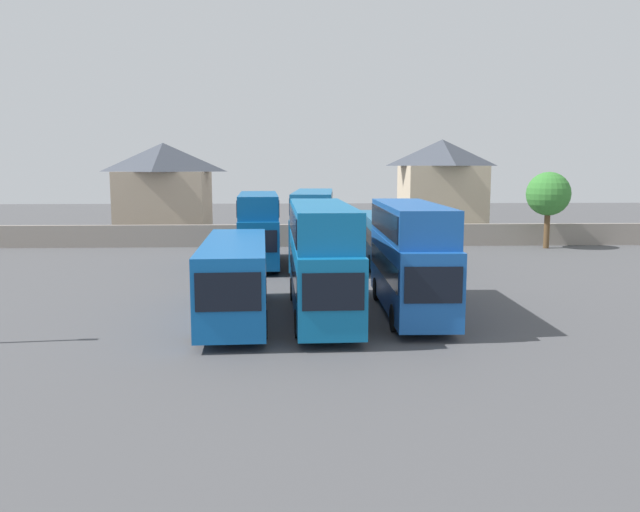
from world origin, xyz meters
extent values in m
plane|color=#4C4C4F|center=(0.00, 18.00, 0.00)|extent=(140.00, 140.00, 0.00)
cube|color=gray|center=(0.00, 25.29, 0.90)|extent=(56.00, 0.50, 1.80)
cube|color=#1058A7|center=(-3.76, -0.36, 1.87)|extent=(3.08, 10.83, 3.02)
cube|color=black|center=(-3.51, -5.74, 2.23)|extent=(2.28, 0.19, 1.36)
cube|color=black|center=(-3.76, -0.36, 2.23)|extent=(3.08, 9.98, 0.95)
cylinder|color=black|center=(-2.42, -3.63, 0.55)|extent=(0.35, 1.11, 1.10)
cylinder|color=black|center=(-4.79, -3.74, 0.55)|extent=(0.35, 1.11, 1.10)
cylinder|color=black|center=(-2.72, 3.01, 0.55)|extent=(0.35, 1.11, 1.10)
cylinder|color=black|center=(-5.10, 2.91, 0.55)|extent=(0.35, 1.11, 1.10)
cube|color=#0E639F|center=(-0.05, 0.01, 1.84)|extent=(2.80, 11.34, 2.96)
cube|color=black|center=(0.12, -5.64, 2.19)|extent=(2.18, 0.14, 1.33)
cube|color=black|center=(-0.05, 0.01, 2.19)|extent=(2.81, 10.44, 0.93)
cube|color=#0E639F|center=(-0.05, 0.29, 4.10)|extent=(2.73, 10.78, 1.57)
cube|color=black|center=(-0.05, 0.29, 4.10)|extent=(2.80, 10.22, 1.10)
cylinder|color=black|center=(1.19, -3.45, 0.55)|extent=(0.33, 1.11, 1.10)
cylinder|color=black|center=(-1.08, -3.51, 0.55)|extent=(0.33, 1.11, 1.10)
cylinder|color=black|center=(0.99, 3.54, 0.55)|extent=(0.33, 1.11, 1.10)
cylinder|color=black|center=(-1.28, 3.47, 0.55)|extent=(0.33, 1.11, 1.10)
cube|color=#1853A7|center=(3.90, 0.37, 1.86)|extent=(2.57, 10.09, 3.01)
cube|color=black|center=(3.82, -4.68, 2.22)|extent=(2.14, 0.11, 1.36)
cube|color=black|center=(3.90, 0.37, 2.22)|extent=(2.60, 9.29, 0.95)
cube|color=#1853A7|center=(3.90, 0.62, 4.13)|extent=(2.51, 9.59, 1.51)
cube|color=black|center=(3.90, 0.62, 4.13)|extent=(2.59, 9.09, 1.06)
cylinder|color=black|center=(4.97, -2.77, 0.55)|extent=(0.32, 1.10, 1.10)
cylinder|color=black|center=(2.73, -2.73, 0.55)|extent=(0.32, 1.10, 1.10)
cylinder|color=black|center=(5.06, 3.47, 0.55)|extent=(0.32, 1.10, 1.10)
cylinder|color=black|center=(2.82, 3.50, 0.55)|extent=(0.32, 1.10, 1.10)
cube|color=#0B5597|center=(-3.58, 15.11, 1.81)|extent=(3.00, 10.17, 2.91)
cube|color=black|center=(-3.33, 10.06, 2.16)|extent=(2.21, 0.19, 1.31)
cube|color=black|center=(-3.58, 15.11, 2.16)|extent=(3.00, 9.37, 0.92)
cube|color=#0B5597|center=(-3.59, 15.36, 4.00)|extent=(2.93, 9.67, 1.46)
cube|color=black|center=(-3.59, 15.36, 4.00)|extent=(2.99, 9.17, 1.02)
cylinder|color=black|center=(-2.27, 12.05, 0.55)|extent=(0.35, 1.11, 1.10)
cylinder|color=black|center=(-4.57, 11.93, 0.55)|extent=(0.35, 1.11, 1.10)
cylinder|color=black|center=(-2.58, 18.28, 0.55)|extent=(0.35, 1.11, 1.10)
cylinder|color=black|center=(-4.89, 18.16, 0.55)|extent=(0.35, 1.11, 1.10)
cube|color=#18649C|center=(0.04, 15.07, 1.89)|extent=(3.21, 11.42, 3.07)
cube|color=black|center=(-0.33, 9.42, 2.26)|extent=(2.18, 0.22, 1.38)
cube|color=black|center=(0.04, 15.07, 2.26)|extent=(3.19, 10.52, 0.97)
cube|color=#18649C|center=(0.06, 15.35, 4.16)|extent=(3.12, 10.86, 1.46)
cube|color=black|center=(0.06, 15.35, 4.16)|extent=(3.17, 10.30, 1.02)
cylinder|color=black|center=(0.95, 11.51, 0.55)|extent=(0.37, 1.12, 1.10)
cylinder|color=black|center=(-1.32, 11.66, 0.55)|extent=(0.37, 1.12, 1.10)
cylinder|color=black|center=(1.41, 18.49, 0.55)|extent=(0.37, 1.12, 1.10)
cylinder|color=black|center=(-0.86, 18.64, 0.55)|extent=(0.37, 1.12, 1.10)
cube|color=#1D6596|center=(4.78, 15.09, 1.83)|extent=(2.84, 10.86, 2.94)
cube|color=black|center=(4.62, 9.68, 2.18)|extent=(2.22, 0.15, 1.32)
cube|color=black|center=(4.78, 15.09, 2.18)|extent=(2.85, 10.00, 0.93)
cylinder|color=black|center=(5.84, 11.71, 0.55)|extent=(0.33, 1.11, 1.10)
cylinder|color=black|center=(3.52, 11.78, 0.55)|extent=(0.33, 1.11, 1.10)
cylinder|color=black|center=(6.03, 18.40, 0.55)|extent=(0.33, 1.11, 1.10)
cylinder|color=black|center=(3.72, 18.47, 0.55)|extent=(0.33, 1.11, 1.10)
cube|color=tan|center=(-13.48, 34.38, 3.02)|extent=(8.08, 7.24, 6.04)
pyramid|color=#3D424C|center=(-13.48, 34.38, 7.38)|extent=(8.48, 7.60, 2.67)
cube|color=#C6B293|center=(12.89, 34.26, 3.29)|extent=(7.31, 7.49, 6.58)
pyramid|color=#3D424C|center=(12.89, 34.26, 7.82)|extent=(7.67, 7.86, 2.48)
cylinder|color=brown|center=(19.00, 23.29, 1.57)|extent=(0.45, 0.45, 3.15)
sphere|color=#387F33|center=(19.00, 23.29, 4.36)|extent=(3.47, 3.47, 3.47)
camera|label=1|loc=(-1.23, -27.76, 6.50)|focal=36.49mm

